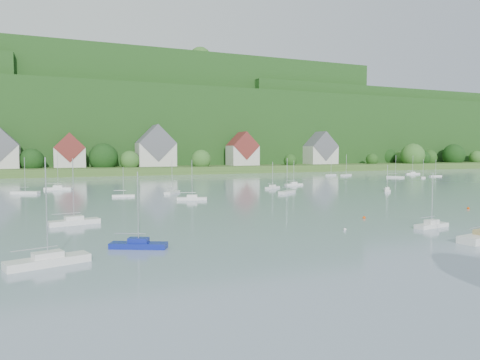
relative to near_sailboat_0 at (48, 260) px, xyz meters
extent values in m
cube|color=#365720|center=(37.23, 165.26, 1.03)|extent=(600.00, 60.00, 3.00)
cube|color=#133B12|center=(37.23, 240.26, 19.53)|extent=(620.00, 160.00, 40.00)
cube|color=#133B12|center=(47.23, 235.26, 27.53)|extent=(240.00, 130.00, 60.00)
cube|color=#133B12|center=(197.23, 220.26, 21.53)|extent=(200.00, 110.00, 48.00)
sphere|color=#356726|center=(178.72, 145.49, 6.72)|extent=(12.88, 12.88, 12.88)
sphere|color=black|center=(176.58, 163.20, 5.93)|extent=(10.46, 10.46, 10.46)
sphere|color=#1D4514|center=(155.66, 150.17, 4.63)|extent=(6.45, 6.45, 6.45)
sphere|color=black|center=(189.23, 159.27, 6.00)|extent=(10.68, 10.68, 10.68)
sphere|color=black|center=(215.13, 151.69, 6.71)|extent=(12.85, 12.85, 12.85)
sphere|color=#356726|center=(30.43, 149.14, 5.19)|extent=(8.19, 8.19, 8.19)
sphere|color=#356726|center=(191.19, 155.62, 5.94)|extent=(10.50, 10.50, 10.50)
sphere|color=black|center=(189.99, 149.54, 5.15)|extent=(8.05, 8.05, 8.05)
sphere|color=#356726|center=(-14.73, 151.33, 4.64)|extent=(6.49, 6.49, 6.49)
sphere|color=#356726|center=(84.08, 157.35, 6.48)|extent=(12.16, 12.16, 12.16)
sphere|color=#356726|center=(60.22, 145.20, 5.37)|extent=(8.73, 8.73, 8.73)
sphere|color=black|center=(-6.65, 151.13, 5.56)|extent=(9.32, 9.32, 9.32)
sphere|color=#1D4514|center=(235.87, 153.02, 5.04)|extent=(7.74, 7.74, 7.74)
sphere|color=#1D4514|center=(196.27, 151.37, 5.40)|extent=(8.84, 8.84, 8.84)
sphere|color=#1D4514|center=(105.07, 146.95, 4.56)|extent=(6.24, 6.24, 6.24)
sphere|color=black|center=(126.65, 159.80, 5.18)|extent=(8.16, 8.16, 8.16)
sphere|color=#356726|center=(182.00, 157.58, 5.16)|extent=(8.09, 8.09, 8.09)
sphere|color=#356726|center=(234.36, 152.56, 5.18)|extent=(8.14, 8.14, 8.14)
sphere|color=black|center=(20.23, 151.62, 6.41)|extent=(11.92, 11.92, 11.92)
sphere|color=#1D4514|center=(76.72, 220.29, 59.78)|extent=(12.83, 12.83, 12.83)
sphere|color=#356726|center=(-2.70, 207.44, 58.96)|extent=(8.18, 8.18, 8.18)
sphere|color=#1D4514|center=(38.34, 244.92, 59.76)|extent=(12.73, 12.73, 12.73)
sphere|color=#1D4514|center=(120.62, 209.80, 59.54)|extent=(11.50, 11.50, 11.50)
sphere|color=#1D4514|center=(97.94, 240.15, 60.09)|extent=(14.65, 14.65, 14.65)
sphere|color=#356726|center=(76.48, 196.55, 59.62)|extent=(11.95, 11.95, 11.95)
sphere|color=#1D4514|center=(156.67, 203.84, 59.24)|extent=(9.76, 9.76, 9.76)
sphere|color=#356726|center=(-9.91, 239.56, 58.77)|extent=(7.07, 7.07, 7.07)
sphere|color=black|center=(33.76, 208.57, 58.97)|extent=(8.21, 8.21, 8.21)
sphere|color=#356726|center=(14.41, 232.36, 59.67)|extent=(12.24, 12.24, 12.24)
sphere|color=#356726|center=(151.74, 208.24, 59.11)|extent=(9.00, 9.00, 9.00)
sphere|color=#1D4514|center=(138.26, 223.23, 58.94)|extent=(8.03, 8.03, 8.03)
sphere|color=#356726|center=(213.87, 223.57, 47.20)|extent=(9.52, 9.52, 9.52)
sphere|color=#356726|center=(270.43, 224.27, 47.13)|extent=(9.12, 9.12, 9.12)
sphere|color=#356726|center=(137.71, 223.62, 48.15)|extent=(14.97, 14.97, 14.97)
sphere|color=black|center=(199.14, 194.12, 46.85)|extent=(7.52, 7.52, 7.52)
sphere|color=#1D4514|center=(115.90, 221.08, 47.24)|extent=(9.78, 9.78, 9.78)
sphere|color=#1D4514|center=(156.91, 219.97, 47.63)|extent=(12.02, 12.02, 12.02)
sphere|color=black|center=(175.13, 201.28, 47.55)|extent=(11.57, 11.57, 11.57)
sphere|color=#1D4514|center=(159.66, 188.00, 47.74)|extent=(12.65, 12.65, 12.65)
sphere|color=#356726|center=(179.87, 193.63, 46.98)|extent=(8.28, 8.28, 8.28)
sphere|color=black|center=(205.13, 229.57, 46.84)|extent=(7.47, 7.47, 7.47)
sphere|color=#356726|center=(136.37, 212.49, 47.19)|extent=(9.48, 9.48, 9.48)
sphere|color=black|center=(226.66, 236.48, 41.01)|extent=(8.43, 8.43, 8.43)
sphere|color=#1D4514|center=(-2.75, 227.40, 41.63)|extent=(12.01, 12.01, 12.01)
sphere|color=black|center=(219.29, 209.94, 41.90)|extent=(13.54, 13.54, 13.54)
sphere|color=black|center=(155.90, 217.62, 42.17)|extent=(15.08, 15.08, 15.08)
sphere|color=#356726|center=(145.63, 233.29, 42.33)|extent=(15.99, 15.99, 15.99)
sphere|color=black|center=(33.52, 237.47, 42.28)|extent=(15.72, 15.72, 15.72)
sphere|color=#356726|center=(255.63, 266.76, 42.01)|extent=(14.17, 14.17, 14.17)
sphere|color=#1D4514|center=(48.11, 233.19, 41.38)|extent=(10.54, 10.54, 10.54)
sphere|color=black|center=(270.33, 199.26, 42.00)|extent=(14.14, 14.14, 14.14)
cube|color=beige|center=(7.23, 154.26, 6.53)|extent=(12.00, 9.00, 8.00)
cube|color=maroon|center=(7.23, 154.26, 10.53)|extent=(12.00, 9.36, 12.00)
cube|color=beige|center=(42.23, 153.26, 7.53)|extent=(16.00, 11.00, 10.00)
cube|color=#57585F|center=(42.23, 153.26, 12.53)|extent=(16.00, 11.44, 16.00)
cube|color=beige|center=(82.23, 151.26, 7.03)|extent=(13.00, 10.00, 9.00)
cube|color=maroon|center=(82.23, 151.26, 11.53)|extent=(13.00, 10.40, 13.00)
cube|color=beige|center=(127.23, 155.26, 7.03)|extent=(15.00, 10.00, 9.00)
cube|color=#57585F|center=(127.23, 155.26, 11.53)|extent=(15.00, 10.40, 15.00)
cube|color=silver|center=(0.00, 0.00, -0.13)|extent=(7.07, 3.79, 0.68)
cube|color=silver|center=(0.00, 0.00, 0.46)|extent=(2.67, 1.97, 0.50)
cylinder|color=silver|center=(0.00, 0.00, 4.47)|extent=(0.10, 0.10, 8.52)
cylinder|color=silver|center=(-0.98, -0.29, 1.11)|extent=(3.61, 1.16, 0.08)
cube|color=navy|center=(8.33, 3.86, -0.19)|extent=(5.79, 3.94, 0.57)
cube|color=navy|center=(8.33, 3.86, 0.35)|extent=(2.27, 1.88, 0.50)
cylinder|color=silver|center=(8.33, 3.86, 3.65)|extent=(0.10, 0.10, 7.10)
cylinder|color=silver|center=(7.57, 4.23, 1.00)|extent=(2.83, 1.46, 0.08)
cylinder|color=silver|center=(42.52, -7.20, 1.19)|extent=(4.14, 0.79, 0.08)
cube|color=silver|center=(44.85, 1.72, -0.21)|extent=(5.28, 2.20, 0.51)
cube|color=silver|center=(44.85, 1.72, 0.29)|extent=(1.92, 1.27, 0.50)
cylinder|color=silver|center=(44.85, 1.72, 3.24)|extent=(0.10, 0.10, 6.40)
cylinder|color=silver|center=(44.09, 1.60, 0.94)|extent=(2.79, 0.51, 0.08)
cube|color=silver|center=(3.05, 21.75, -0.14)|extent=(6.74, 3.09, 0.65)
cube|color=silver|center=(3.05, 21.75, 0.43)|extent=(2.49, 1.71, 0.50)
cylinder|color=silver|center=(3.05, 21.75, 4.25)|extent=(0.10, 0.10, 8.14)
cylinder|color=silver|center=(2.09, 21.55, 1.08)|extent=(3.52, 0.80, 0.08)
sphere|color=silver|center=(33.48, 4.28, -0.47)|extent=(0.39, 0.39, 0.39)
sphere|color=#E34302|center=(64.64, 13.12, -0.47)|extent=(0.45, 0.45, 0.45)
sphere|color=#E34302|center=(41.82, 11.23, -0.47)|extent=(0.45, 0.45, 0.45)
sphere|color=#E34302|center=(2.95, 3.35, -0.47)|extent=(0.43, 0.43, 0.43)
cube|color=silver|center=(137.60, 102.29, -0.18)|extent=(5.93, 3.23, 0.57)
cube|color=silver|center=(137.60, 102.29, 0.35)|extent=(2.24, 1.66, 0.50)
cylinder|color=silver|center=(137.60, 102.29, 3.67)|extent=(0.10, 0.10, 7.14)
cylinder|color=silver|center=(136.78, 102.55, 1.00)|extent=(3.02, 1.01, 0.08)
cube|color=silver|center=(50.10, 49.47, -0.17)|extent=(5.75, 4.88, 0.59)
cylinder|color=silver|center=(50.10, 49.47, 3.83)|extent=(0.10, 0.10, 7.42)
cylinder|color=silver|center=(49.38, 48.94, 1.02)|extent=(2.66, 2.01, 0.08)
cube|color=silver|center=(133.96, 86.76, -0.23)|extent=(4.91, 2.06, 0.48)
cylinder|color=silver|center=(133.96, 86.76, 2.98)|extent=(0.10, 0.10, 5.95)
cylinder|color=silver|center=(133.25, 86.87, 0.91)|extent=(2.60, 0.49, 0.08)
cube|color=silver|center=(1.82, 79.58, -0.15)|extent=(6.70, 3.31, 0.65)
cube|color=silver|center=(1.82, 79.58, 0.43)|extent=(2.50, 1.77, 0.50)
cylinder|color=silver|center=(1.82, 79.58, 4.21)|extent=(0.10, 0.10, 8.06)
cylinder|color=silver|center=(0.88, 79.81, 1.08)|extent=(3.46, 0.94, 0.08)
cube|color=silver|center=(106.28, 104.46, -0.16)|extent=(6.22, 4.39, 0.61)
cylinder|color=silver|center=(106.28, 104.46, 3.98)|extent=(0.10, 0.10, 7.67)
cylinder|color=silver|center=(105.47, 104.03, 1.04)|extent=(3.02, 1.65, 0.08)
cube|color=silver|center=(75.17, 45.10, -0.24)|extent=(3.87, 4.54, 0.47)
cube|color=silver|center=(75.17, 45.10, 0.25)|extent=(1.72, 1.86, 0.50)
cylinder|color=silver|center=(75.17, 45.10, 2.93)|extent=(0.10, 0.10, 5.86)
cylinder|color=silver|center=(74.74, 44.54, 0.90)|extent=(1.62, 2.11, 0.08)
cube|color=silver|center=(14.37, 55.92, -0.24)|extent=(4.80, 2.10, 0.46)
cylinder|color=silver|center=(14.37, 55.92, 2.90)|extent=(0.10, 0.10, 5.81)
cylinder|color=silver|center=(13.69, 56.04, 0.90)|extent=(2.53, 0.53, 0.08)
cube|color=silver|center=(25.63, 58.88, -0.19)|extent=(4.65, 5.38, 0.56)
cylinder|color=silver|center=(25.63, 58.88, 3.58)|extent=(0.10, 0.10, 6.98)
cylinder|color=silver|center=(25.12, 58.22, 0.99)|extent=(1.94, 2.48, 0.08)
cube|color=silver|center=(52.89, 62.29, -0.21)|extent=(5.10, 3.94, 0.51)
cube|color=silver|center=(52.89, 62.29, 0.29)|extent=(2.05, 1.80, 0.50)
cylinder|color=silver|center=(52.89, 62.29, 3.25)|extent=(0.10, 0.10, 6.41)
cylinder|color=silver|center=(52.24, 61.88, 0.94)|extent=(2.43, 1.56, 0.08)
cube|color=silver|center=(-5.17, 71.16, -0.16)|extent=(6.29, 3.99, 0.61)
cylinder|color=silver|center=(-5.17, 71.16, 3.96)|extent=(0.10, 0.10, 7.64)
cylinder|color=silver|center=(-6.01, 71.52, 1.04)|extent=(3.12, 1.40, 0.08)
cube|color=silver|center=(25.97, 44.24, -0.18)|extent=(6.06, 3.54, 0.59)
cube|color=silver|center=(25.97, 44.24, 0.37)|extent=(2.32, 1.78, 0.50)
cylinder|color=silver|center=(25.97, 44.24, 3.77)|extent=(0.10, 0.10, 7.32)
cylinder|color=silver|center=(25.14, 44.54, 1.02)|extent=(3.05, 1.18, 0.08)
cube|color=silver|center=(101.13, 107.18, -0.18)|extent=(5.79, 4.02, 0.57)
cylinder|color=silver|center=(101.13, 107.18, 3.66)|extent=(0.10, 0.10, 7.12)
cylinder|color=silver|center=(100.37, 106.79, 1.00)|extent=(2.82, 1.50, 0.08)
cube|color=silver|center=(114.84, 86.78, -0.17)|extent=(4.75, 5.94, 0.60)
cylinder|color=silver|center=(114.84, 86.78, 3.89)|extent=(0.10, 0.10, 7.52)
cylinder|color=silver|center=(114.34, 87.53, 1.03)|extent=(1.91, 2.79, 0.08)
cube|color=silver|center=(63.18, 69.48, -0.21)|extent=(5.20, 1.52, 0.52)
cube|color=silver|center=(63.18, 69.48, 0.30)|extent=(1.83, 1.04, 0.50)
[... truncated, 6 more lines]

